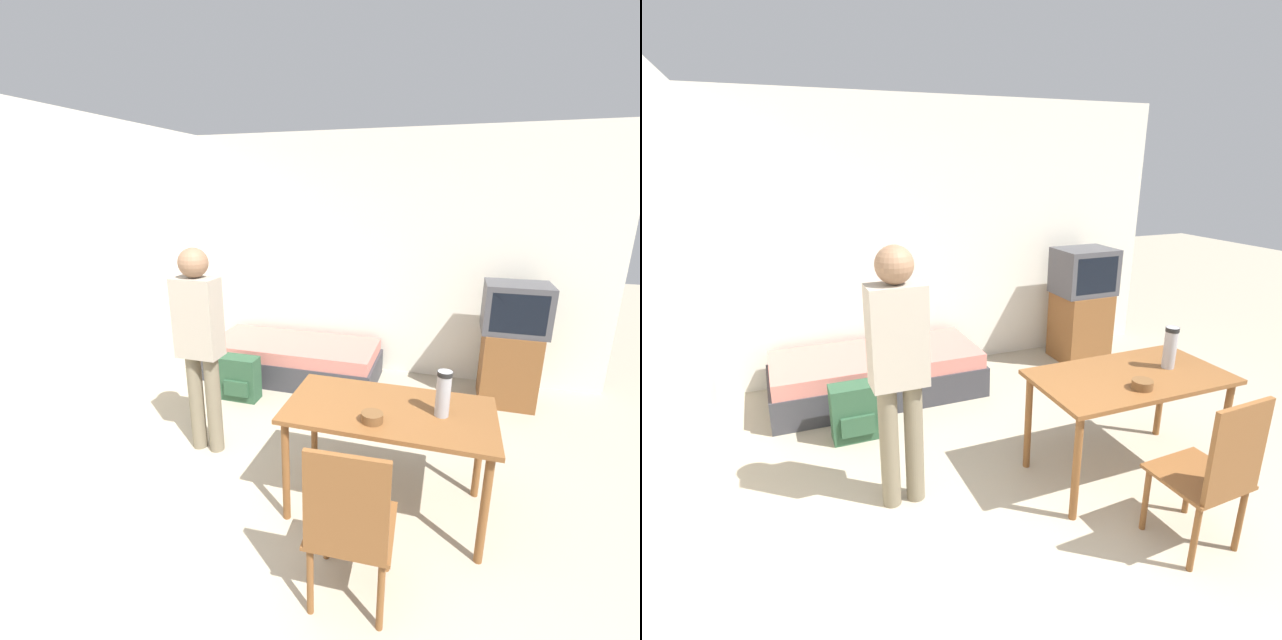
# 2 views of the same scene
# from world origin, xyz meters

# --- Properties ---
(ground_plane) EXTENTS (20.00, 20.00, 0.00)m
(ground_plane) POSITION_xyz_m (0.00, 0.00, 0.00)
(ground_plane) COLOR #9E937F
(wall_back) EXTENTS (5.16, 0.06, 2.70)m
(wall_back) POSITION_xyz_m (0.00, 3.46, 1.35)
(wall_back) COLOR silver
(wall_back) RESTS_ON ground_plane
(wall_left) EXTENTS (0.06, 4.43, 2.70)m
(wall_left) POSITION_xyz_m (-2.11, 1.71, 1.35)
(wall_left) COLOR silver
(wall_left) RESTS_ON ground_plane
(daybed) EXTENTS (1.92, 0.86, 0.43)m
(daybed) POSITION_xyz_m (-0.70, 2.92, 0.21)
(daybed) COLOR #333338
(daybed) RESTS_ON ground_plane
(tv) EXTENTS (0.60, 0.50, 1.23)m
(tv) POSITION_xyz_m (1.57, 2.99, 0.63)
(tv) COLOR brown
(tv) RESTS_ON ground_plane
(dining_table) EXTENTS (1.31, 0.71, 0.75)m
(dining_table) POSITION_xyz_m (0.63, 1.09, 0.66)
(dining_table) COLOR brown
(dining_table) RESTS_ON ground_plane
(wooden_chair) EXTENTS (0.45, 0.45, 0.97)m
(wooden_chair) POSITION_xyz_m (0.57, 0.29, 0.53)
(wooden_chair) COLOR brown
(wooden_chair) RESTS_ON ground_plane
(person_standing) EXTENTS (0.34, 0.22, 1.68)m
(person_standing) POSITION_xyz_m (-0.89, 1.35, 0.98)
(person_standing) COLOR #6B604C
(person_standing) RESTS_ON ground_plane
(thermos_flask) EXTENTS (0.09, 0.09, 0.29)m
(thermos_flask) POSITION_xyz_m (0.95, 1.09, 0.91)
(thermos_flask) COLOR #99999E
(thermos_flask) RESTS_ON dining_table
(mate_bowl) EXTENTS (0.13, 0.13, 0.06)m
(mate_bowl) POSITION_xyz_m (0.56, 0.89, 0.78)
(mate_bowl) COLOR brown
(mate_bowl) RESTS_ON dining_table
(backpack) EXTENTS (0.37, 0.23, 0.46)m
(backpack) POSITION_xyz_m (-1.03, 2.23, 0.23)
(backpack) COLOR #284C33
(backpack) RESTS_ON ground_plane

